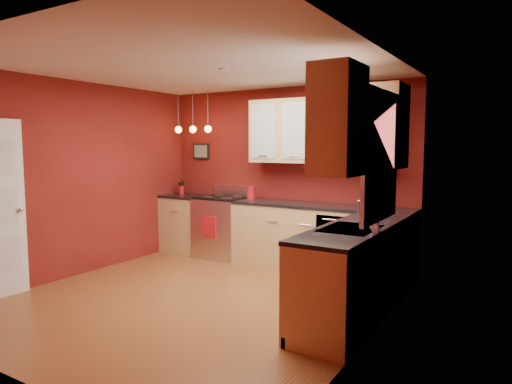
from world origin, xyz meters
The scene contains 26 objects.
floor centered at (0.00, 0.00, 0.00)m, with size 4.20×4.20×0.00m, color brown.
ceiling centered at (0.00, 0.00, 2.60)m, with size 4.00×4.20×0.02m, color beige.
wall_back centered at (0.00, 2.10, 1.30)m, with size 4.00×0.02×2.60m, color maroon.
wall_front centered at (0.00, -2.10, 1.30)m, with size 4.00×0.02×2.60m, color maroon.
wall_left centered at (-2.00, 0.00, 1.30)m, with size 0.02×4.20×2.60m, color maroon.
wall_right centered at (2.00, 0.00, 1.30)m, with size 0.02×4.20×2.60m, color maroon.
base_cabinets_back_left centered at (-1.65, 1.80, 0.45)m, with size 0.70×0.60×0.90m, color tan.
base_cabinets_back_right centered at (0.73, 1.80, 0.45)m, with size 2.54×0.60×0.90m, color tan.
base_cabinets_right centered at (1.70, 0.45, 0.45)m, with size 0.60×2.10×0.90m, color tan.
counter_back_left centered at (-1.65, 1.80, 0.92)m, with size 0.70×0.62×0.04m, color black.
counter_back_right centered at (0.73, 1.80, 0.92)m, with size 2.54×0.62×0.04m, color black.
counter_right centered at (1.70, 0.45, 0.92)m, with size 0.62×2.10×0.04m, color black.
gas_range centered at (-0.92, 1.80, 0.48)m, with size 0.76×0.64×1.11m.
dishwasher_front centered at (1.10, 1.51, 0.45)m, with size 0.60×0.02×0.80m, color silver.
sink centered at (1.70, 0.30, 0.92)m, with size 0.50×0.70×0.33m.
window centered at (1.97, 0.30, 1.69)m, with size 0.06×1.02×1.22m.
upper_cabinets_back centered at (0.60, 1.93, 1.95)m, with size 2.00×0.35×0.90m, color tan.
upper_cabinets_right centered at (1.82, 0.32, 1.95)m, with size 0.35×1.95×0.90m, color tan.
wall_picture centered at (-1.55, 2.08, 1.65)m, with size 0.32×0.03×0.26m, color black.
pendant_lights centered at (-1.45, 1.75, 2.01)m, with size 0.71×0.11×0.66m.
red_canister centered at (-0.42, 1.84, 1.04)m, with size 0.13×0.13×0.19m.
red_vase centered at (-1.77, 1.83, 1.01)m, with size 0.09×0.09×0.14m, color #B2131B.
flowers centered at (-1.77, 1.83, 1.16)m, with size 0.11×0.11×0.19m, color #B2131B.
coffee_maker centered at (1.42, 1.92, 1.06)m, with size 0.21×0.20×0.27m.
soap_pump centered at (1.95, 0.25, 1.04)m, with size 0.09×0.09×0.19m, color white.
dish_towel centered at (-0.93, 1.47, 0.52)m, with size 0.24×0.02×0.33m, color #B2131B.
Camera 1 is at (3.21, -3.93, 1.75)m, focal length 32.00 mm.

